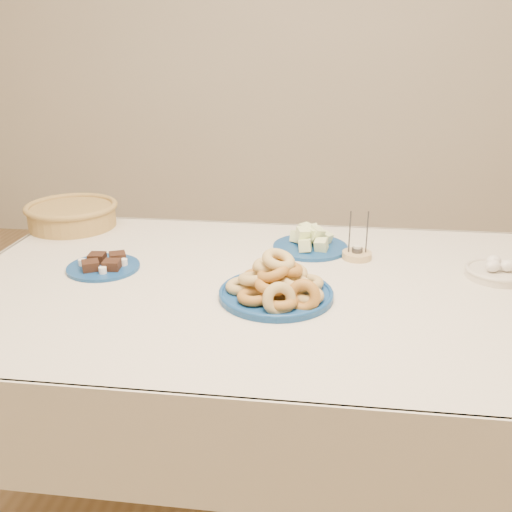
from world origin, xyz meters
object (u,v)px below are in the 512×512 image
object	(u,v)px
dining_table	(258,317)
donut_platter	(277,286)
melon_plate	(311,241)
egg_bowl	(497,271)
wicker_basket	(72,214)
brownie_plate	(104,265)
candle_holder	(357,254)

from	to	relation	value
dining_table	donut_platter	xyz separation A→B (m)	(0.06, -0.09, 0.14)
melon_plate	egg_bowl	xyz separation A→B (m)	(0.54, -0.17, -0.01)
wicker_basket	egg_bowl	size ratio (longest dim) A/B	1.62
dining_table	melon_plate	bearing A→B (deg)	65.83
donut_platter	melon_plate	bearing A→B (deg)	79.60
donut_platter	melon_plate	distance (m)	0.40
brownie_plate	candle_holder	world-z (taller)	candle_holder
melon_plate	egg_bowl	world-z (taller)	melon_plate
donut_platter	wicker_basket	world-z (taller)	donut_platter
candle_holder	brownie_plate	bearing A→B (deg)	-166.14
melon_plate	egg_bowl	bearing A→B (deg)	-17.39
wicker_basket	candle_holder	world-z (taller)	candle_holder
melon_plate	brownie_plate	world-z (taller)	melon_plate
dining_table	donut_platter	bearing A→B (deg)	-56.76
candle_holder	egg_bowl	world-z (taller)	candle_holder
dining_table	egg_bowl	world-z (taller)	egg_bowl
brownie_plate	egg_bowl	distance (m)	1.15
candle_holder	egg_bowl	size ratio (longest dim) A/B	0.66
dining_table	melon_plate	xyz separation A→B (m)	(0.13, 0.30, 0.13)
melon_plate	egg_bowl	distance (m)	0.57
donut_platter	wicker_basket	distance (m)	0.95
dining_table	melon_plate	size ratio (longest dim) A/B	6.84
brownie_plate	egg_bowl	world-z (taller)	egg_bowl
egg_bowl	brownie_plate	bearing A→B (deg)	-175.74
egg_bowl	melon_plate	bearing A→B (deg)	162.61
dining_table	wicker_basket	bearing A→B (deg)	150.06
dining_table	egg_bowl	distance (m)	0.70
dining_table	donut_platter	size ratio (longest dim) A/B	4.47
donut_platter	egg_bowl	distance (m)	0.65
brownie_plate	melon_plate	bearing A→B (deg)	22.83
dining_table	candle_holder	size ratio (longest dim) A/B	11.17
egg_bowl	wicker_basket	bearing A→B (deg)	168.20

